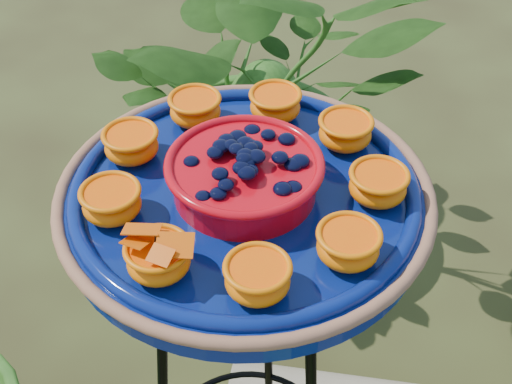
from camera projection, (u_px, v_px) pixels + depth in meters
The scene contains 3 objects.
tripod_stand at pixel (247, 374), 1.25m from camera, with size 0.44×0.44×0.97m.
feeder_dish at pixel (245, 193), 0.97m from camera, with size 0.62×0.62×0.12m.
shrub_back_left at pixel (266, 100), 2.05m from camera, with size 0.88×0.77×0.98m, color #1F4311.
Camera 1 is at (0.44, -0.74, 1.66)m, focal length 50.00 mm.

